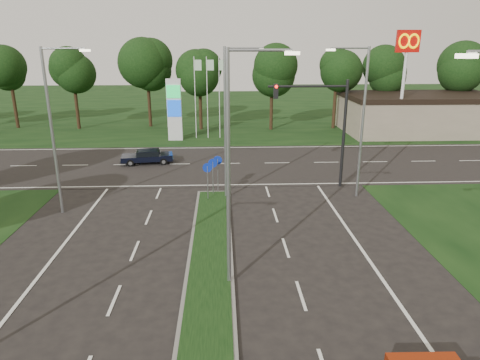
{
  "coord_description": "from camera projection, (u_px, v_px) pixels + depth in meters",
  "views": [
    {
      "loc": [
        0.57,
        -8.99,
        9.07
      ],
      "look_at": [
        1.52,
        12.68,
        2.2
      ],
      "focal_mm": 32.0,
      "sensor_mm": 36.0,
      "label": 1
    }
  ],
  "objects": [
    {
      "name": "streetlight_left_far",
      "position": [
        55.0,
        123.0,
        22.73
      ],
      "size": [
        2.53,
        0.22,
        9.0
      ],
      "color": "gray",
      "rests_on": "ground"
    },
    {
      "name": "mcdonalds_sign",
      "position": [
        406.0,
        57.0,
        40.06
      ],
      "size": [
        2.2,
        0.47,
        10.4
      ],
      "color": "silver",
      "rests_on": "ground"
    },
    {
      "name": "streetlight_right_far",
      "position": [
        360.0,
        115.0,
        25.35
      ],
      "size": [
        2.53,
        0.22,
        9.0
      ],
      "rotation": [
        0.0,
        0.0,
        3.14
      ],
      "color": "gray",
      "rests_on": "ground"
    },
    {
      "name": "median_kerb",
      "position": [
        208.0,
        313.0,
        15.06
      ],
      "size": [
        2.0,
        26.0,
        0.12
      ],
      "primitive_type": "cube",
      "color": "slate",
      "rests_on": "ground"
    },
    {
      "name": "median_signs",
      "position": [
        213.0,
        170.0,
        26.38
      ],
      "size": [
        1.16,
        1.76,
        2.38
      ],
      "color": "gray",
      "rests_on": "ground"
    },
    {
      "name": "navy_sedan",
      "position": [
        147.0,
        156.0,
        34.06
      ],
      "size": [
        4.16,
        2.13,
        1.09
      ],
      "rotation": [
        0.0,
        0.0,
        1.7
      ],
      "color": "black",
      "rests_on": "ground"
    },
    {
      "name": "streetlight_median_near",
      "position": [
        234.0,
        160.0,
        15.5
      ],
      "size": [
        2.53,
        0.22,
        9.0
      ],
      "color": "gray",
      "rests_on": "ground"
    },
    {
      "name": "verge_far",
      "position": [
        217.0,
        109.0,
        63.66
      ],
      "size": [
        160.0,
        50.0,
        0.02
      ],
      "primitive_type": "cube",
      "color": "black",
      "rests_on": "ground"
    },
    {
      "name": "cross_road",
      "position": [
        215.0,
        164.0,
        34.13
      ],
      "size": [
        160.0,
        12.0,
        0.02
      ],
      "primitive_type": "cube",
      "color": "black",
      "rests_on": "ground"
    },
    {
      "name": "traffic_signal",
      "position": [
        325.0,
        117.0,
        27.31
      ],
      "size": [
        5.1,
        0.42,
        7.0
      ],
      "color": "black",
      "rests_on": "ground"
    },
    {
      "name": "treeline_far",
      "position": [
        216.0,
        66.0,
        47.25
      ],
      "size": [
        6.0,
        6.0,
        9.9
      ],
      "color": "black",
      "rests_on": "ground"
    },
    {
      "name": "gas_pylon",
      "position": [
        177.0,
        108.0,
        41.63
      ],
      "size": [
        5.8,
        1.26,
        8.0
      ],
      "color": "silver",
      "rests_on": "ground"
    },
    {
      "name": "commercial_building",
      "position": [
        421.0,
        114.0,
        45.87
      ],
      "size": [
        16.0,
        9.0,
        4.0
      ],
      "primitive_type": "cube",
      "color": "gray",
      "rests_on": "ground"
    },
    {
      "name": "streetlight_median_far",
      "position": [
        229.0,
        116.0,
        25.02
      ],
      "size": [
        2.53,
        0.22,
        9.0
      ],
      "color": "gray",
      "rests_on": "ground"
    }
  ]
}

